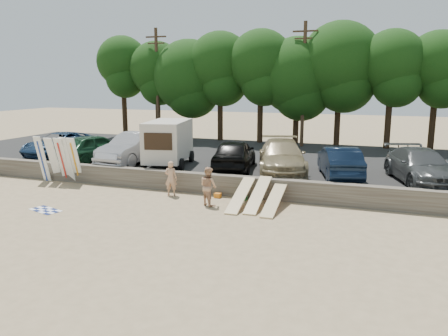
% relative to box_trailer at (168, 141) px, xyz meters
% --- Properties ---
extents(ground, '(120.00, 120.00, 0.00)m').
position_rel_box_trailer_xyz_m(ground, '(3.90, -5.71, -2.14)').
color(ground, tan).
rests_on(ground, ground).
extents(seawall, '(44.00, 0.50, 1.00)m').
position_rel_box_trailer_xyz_m(seawall, '(3.90, -2.71, -1.64)').
color(seawall, '#6B6356').
rests_on(seawall, ground).
extents(parking_lot, '(44.00, 14.50, 0.70)m').
position_rel_box_trailer_xyz_m(parking_lot, '(3.90, 4.79, -1.79)').
color(parking_lot, '#282828').
rests_on(parking_lot, ground).
extents(treeline, '(32.75, 6.14, 9.16)m').
position_rel_box_trailer_xyz_m(treeline, '(4.12, 11.77, 4.30)').
color(treeline, '#382616').
rests_on(treeline, parking_lot).
extents(utility_poles, '(25.80, 0.26, 9.00)m').
position_rel_box_trailer_xyz_m(utility_poles, '(5.90, 10.29, 3.29)').
color(utility_poles, '#473321').
rests_on(utility_poles, parking_lot).
extents(box_trailer, '(2.94, 4.36, 2.57)m').
position_rel_box_trailer_xyz_m(box_trailer, '(0.00, 0.00, 0.00)').
color(box_trailer, beige).
rests_on(box_trailer, parking_lot).
extents(car_0, '(2.76, 5.55, 1.51)m').
position_rel_box_trailer_xyz_m(car_0, '(-8.15, 0.67, -0.68)').
color(car_0, '#152B4A').
rests_on(car_0, parking_lot).
extents(car_1, '(3.43, 5.24, 1.66)m').
position_rel_box_trailer_xyz_m(car_1, '(-4.90, -0.14, -0.61)').
color(car_1, '#143720').
rests_on(car_1, parking_lot).
extents(car_2, '(2.25, 5.54, 1.79)m').
position_rel_box_trailer_xyz_m(car_2, '(-2.31, 0.12, -0.55)').
color(car_2, '#98989D').
rests_on(car_2, parking_lot).
extents(car_3, '(2.83, 5.25, 1.70)m').
position_rel_box_trailer_xyz_m(car_3, '(3.93, 0.19, -0.59)').
color(car_3, black).
rests_on(car_3, parking_lot).
extents(car_4, '(3.83, 6.27, 1.70)m').
position_rel_box_trailer_xyz_m(car_4, '(6.53, 0.32, -0.59)').
color(car_4, '#8E7E5A').
rests_on(car_4, parking_lot).
extents(car_5, '(2.80, 5.00, 1.56)m').
position_rel_box_trailer_xyz_m(car_5, '(9.55, 0.05, -0.66)').
color(car_5, black).
rests_on(car_5, parking_lot).
extents(car_6, '(3.69, 5.89, 1.59)m').
position_rel_box_trailer_xyz_m(car_6, '(13.29, 0.19, -0.64)').
color(car_6, '#424546').
rests_on(car_6, parking_lot).
extents(surfboard_upright_0, '(0.53, 0.64, 2.55)m').
position_rel_box_trailer_xyz_m(surfboard_upright_0, '(-6.04, -3.35, -0.86)').
color(surfboard_upright_0, white).
rests_on(surfboard_upright_0, ground).
extents(surfboard_upright_1, '(0.56, 0.88, 2.50)m').
position_rel_box_trailer_xyz_m(surfboard_upright_1, '(-5.42, -3.18, -0.89)').
color(surfboard_upright_1, white).
rests_on(surfboard_upright_1, ground).
extents(surfboard_upright_2, '(0.56, 0.82, 2.51)m').
position_rel_box_trailer_xyz_m(surfboard_upright_2, '(-4.81, -3.19, -0.88)').
color(surfboard_upright_2, white).
rests_on(surfboard_upright_2, ground).
extents(surfboard_upright_3, '(0.59, 0.70, 2.55)m').
position_rel_box_trailer_xyz_m(surfboard_upright_3, '(-4.51, -3.16, -0.87)').
color(surfboard_upright_3, white).
rests_on(surfboard_upright_3, ground).
extents(surfboard_upright_4, '(0.51, 0.71, 2.53)m').
position_rel_box_trailer_xyz_m(surfboard_upright_4, '(-4.04, -3.11, -0.87)').
color(surfboard_upright_4, white).
rests_on(surfboard_upright_4, ground).
extents(surfboard_low_0, '(0.56, 2.86, 1.03)m').
position_rel_box_trailer_xyz_m(surfboard_low_0, '(5.71, -4.32, -1.63)').
color(surfboard_low_0, beige).
rests_on(surfboard_low_0, ground).
extents(surfboard_low_1, '(0.56, 2.84, 1.09)m').
position_rel_box_trailer_xyz_m(surfboard_low_1, '(6.46, -4.12, -1.59)').
color(surfboard_low_1, beige).
rests_on(surfboard_low_1, ground).
extents(surfboard_low_2, '(0.56, 2.91, 0.88)m').
position_rel_box_trailer_xyz_m(surfboard_low_2, '(7.23, -4.29, -1.70)').
color(surfboard_low_2, beige).
rests_on(surfboard_low_2, ground).
extents(beachgoer_a, '(0.68, 0.50, 1.69)m').
position_rel_box_trailer_xyz_m(beachgoer_a, '(1.95, -3.64, -1.29)').
color(beachgoer_a, tan).
rests_on(beachgoer_a, ground).
extents(beachgoer_b, '(1.07, 1.00, 1.75)m').
position_rel_box_trailer_xyz_m(beachgoer_b, '(4.31, -4.66, -1.27)').
color(beachgoer_b, tan).
rests_on(beachgoer_b, ground).
extents(cooler, '(0.39, 0.31, 0.32)m').
position_rel_box_trailer_xyz_m(cooler, '(5.50, -3.31, -1.98)').
color(cooler, '#227C36').
rests_on(cooler, ground).
extents(gear_bag, '(0.32, 0.28, 0.22)m').
position_rel_box_trailer_xyz_m(gear_bag, '(4.24, -3.31, -2.03)').
color(gear_bag, orange).
rests_on(gear_bag, ground).
extents(beach_towel, '(1.87, 1.87, 0.00)m').
position_rel_box_trailer_xyz_m(beach_towel, '(-2.04, -7.77, -2.13)').
color(beach_towel, white).
rests_on(beach_towel, ground).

